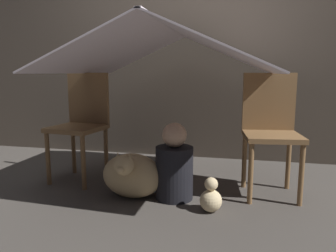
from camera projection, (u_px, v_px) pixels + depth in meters
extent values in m
plane|color=#47423D|center=(166.00, 190.00, 2.57)|extent=(8.80, 8.80, 0.00)
cube|color=#4C4238|center=(190.00, 39.00, 3.41)|extent=(7.00, 0.05, 2.50)
cylinder|color=brown|center=(48.00, 159.00, 2.66)|extent=(0.04, 0.04, 0.43)
cylinder|color=brown|center=(83.00, 163.00, 2.54)|extent=(0.04, 0.04, 0.43)
cylinder|color=brown|center=(74.00, 150.00, 2.97)|extent=(0.04, 0.04, 0.43)
cylinder|color=brown|center=(106.00, 153.00, 2.86)|extent=(0.04, 0.04, 0.43)
cube|color=brown|center=(77.00, 128.00, 2.72)|extent=(0.44, 0.44, 0.04)
cube|color=brown|center=(88.00, 98.00, 2.85)|extent=(0.40, 0.08, 0.44)
cylinder|color=brown|center=(251.00, 174.00, 2.27)|extent=(0.04, 0.04, 0.43)
cylinder|color=brown|center=(301.00, 175.00, 2.23)|extent=(0.04, 0.04, 0.43)
cylinder|color=brown|center=(244.00, 161.00, 2.60)|extent=(0.04, 0.04, 0.43)
cylinder|color=brown|center=(288.00, 162.00, 2.57)|extent=(0.04, 0.04, 0.43)
cube|color=brown|center=(272.00, 136.00, 2.38)|extent=(0.44, 0.44, 0.04)
cube|color=brown|center=(269.00, 102.00, 2.52)|extent=(0.40, 0.08, 0.44)
cube|color=silver|center=(119.00, 50.00, 2.53)|extent=(0.78, 1.46, 0.35)
cube|color=silver|center=(221.00, 49.00, 2.36)|extent=(0.78, 1.46, 0.35)
cube|color=silver|center=(168.00, 26.00, 2.42)|extent=(0.04, 1.46, 0.01)
cylinder|color=black|center=(174.00, 173.00, 2.37)|extent=(0.27, 0.27, 0.38)
sphere|color=#D6A884|center=(174.00, 135.00, 2.33)|extent=(0.18, 0.18, 0.18)
ellipsoid|color=tan|center=(132.00, 176.00, 2.40)|extent=(0.45, 0.25, 0.33)
sphere|color=tan|center=(124.00, 165.00, 2.21)|extent=(0.14, 0.14, 0.14)
ellipsoid|color=tan|center=(121.00, 170.00, 2.15)|extent=(0.06, 0.07, 0.05)
cone|color=tan|center=(118.00, 157.00, 2.21)|extent=(0.05, 0.05, 0.06)
cone|color=tan|center=(130.00, 157.00, 2.19)|extent=(0.05, 0.05, 0.06)
cube|color=#4C7FB2|center=(139.00, 179.00, 2.67)|extent=(0.34, 0.27, 0.10)
sphere|color=beige|center=(211.00, 201.00, 2.16)|extent=(0.15, 0.15, 0.15)
sphere|color=beige|center=(211.00, 184.00, 2.14)|extent=(0.09, 0.09, 0.09)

